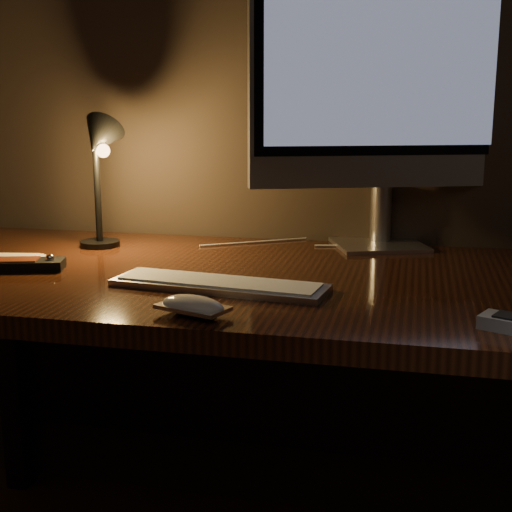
% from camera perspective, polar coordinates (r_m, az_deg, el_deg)
% --- Properties ---
extents(desk, '(1.60, 0.75, 0.75)m').
position_cam_1_polar(desk, '(1.55, -0.35, -5.41)').
color(desk, '#391A0D').
rests_on(desk, ground).
extents(monitor, '(0.60, 0.25, 0.66)m').
position_cam_1_polar(monitor, '(1.70, 10.27, 13.70)').
color(monitor, silver).
rests_on(monitor, desk).
extents(keyboard, '(0.42, 0.16, 0.02)m').
position_cam_1_polar(keyboard, '(1.33, -2.96, -2.25)').
color(keyboard, silver).
rests_on(keyboard, desk).
extents(mouse, '(0.13, 0.10, 0.02)m').
position_cam_1_polar(mouse, '(1.16, -5.08, -4.20)').
color(mouse, white).
rests_on(mouse, desk).
extents(media_remote, '(0.18, 0.11, 0.03)m').
position_cam_1_polar(media_remote, '(1.55, -18.22, -0.63)').
color(media_remote, black).
rests_on(media_remote, desk).
extents(papers, '(0.15, 0.12, 0.01)m').
position_cam_1_polar(papers, '(1.65, -19.03, -0.19)').
color(papers, white).
rests_on(papers, desk).
extents(desk_lamp, '(0.14, 0.16, 0.32)m').
position_cam_1_polar(desk_lamp, '(1.69, -12.44, 7.70)').
color(desk_lamp, black).
rests_on(desk_lamp, desk).
extents(cable, '(0.50, 0.20, 0.00)m').
position_cam_1_polar(cable, '(1.73, 4.36, 0.90)').
color(cable, white).
rests_on(cable, desk).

